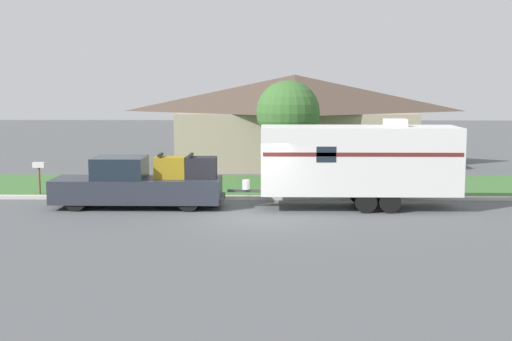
{
  "coord_description": "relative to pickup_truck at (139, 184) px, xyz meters",
  "views": [
    {
      "loc": [
        0.56,
        -24.24,
        4.73
      ],
      "look_at": [
        0.06,
        1.91,
        1.4
      ],
      "focal_mm": 50.0,
      "sensor_mm": 36.0,
      "label": 1
    }
  ],
  "objects": [
    {
      "name": "house_across_street",
      "position": [
        6.23,
        13.34,
        1.73
      ],
      "size": [
        13.38,
        8.24,
        5.02
      ],
      "color": "gray",
      "rests_on": "ground_plane"
    },
    {
      "name": "ground_plane",
      "position": [
        4.29,
        -1.91,
        -0.88
      ],
      "size": [
        120.0,
        120.0,
        0.0
      ],
      "primitive_type": "plane",
      "color": "#515456"
    },
    {
      "name": "pickup_truck",
      "position": [
        0.0,
        0.0,
        0.0
      ],
      "size": [
        6.34,
        1.94,
        2.02
      ],
      "color": "black",
      "rests_on": "ground_plane"
    },
    {
      "name": "curb_strip",
      "position": [
        4.29,
        1.84,
        -0.81
      ],
      "size": [
        80.0,
        0.3,
        0.14
      ],
      "color": "beige",
      "rests_on": "ground_plane"
    },
    {
      "name": "tree_in_yard",
      "position": [
        5.66,
        5.08,
        2.43
      ],
      "size": [
        2.79,
        2.79,
        4.72
      ],
      "color": "brown",
      "rests_on": "ground_plane"
    },
    {
      "name": "travel_trailer",
      "position": [
        8.17,
        -0.0,
        0.92
      ],
      "size": [
        8.48,
        2.25,
        3.32
      ],
      "color": "black",
      "rests_on": "ground_plane"
    },
    {
      "name": "lawn_strip",
      "position": [
        4.29,
        5.49,
        -0.86
      ],
      "size": [
        80.0,
        7.0,
        0.03
      ],
      "color": "#3D6B33",
      "rests_on": "ground_plane"
    },
    {
      "name": "mailbox",
      "position": [
        -4.67,
        2.82,
        0.17
      ],
      "size": [
        0.48,
        0.2,
        1.36
      ],
      "color": "brown",
      "rests_on": "ground_plane"
    }
  ]
}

